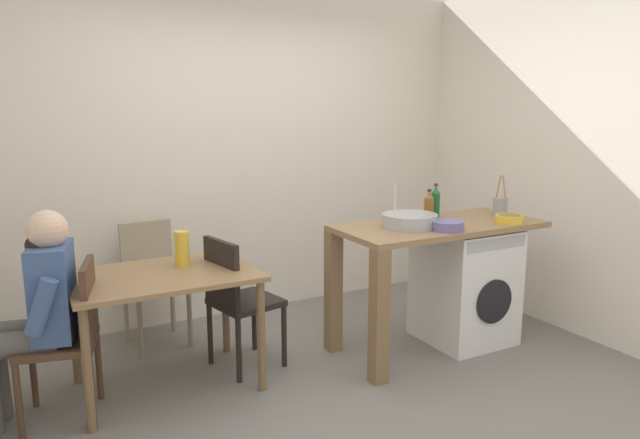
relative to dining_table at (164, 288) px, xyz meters
The scene contains 19 objects.
ground_plane 1.26m from the dining_table, 34.95° to the right, with size 5.46×5.46×0.00m, color slate.
wall_back 1.60m from the dining_table, 51.85° to the left, with size 4.60×0.10×2.70m, color silver.
wall_counter_side 3.18m from the dining_table, 11.54° to the right, with size 0.10×3.80×2.70m, color silver.
dining_table is the anchor object (origin of this frame).
chair_person_seat 0.58m from the dining_table, 167.90° to the right, with size 0.48×0.48×0.90m.
chair_opposite 0.50m from the dining_table, ahead, with size 0.47×0.47×0.90m.
chair_spare_by_wall 0.79m from the dining_table, 83.13° to the left, with size 0.43×0.43×0.90m.
seated_person 0.71m from the dining_table, behind, with size 0.54×0.54×1.20m.
kitchen_counter 1.71m from the dining_table, ahead, with size 1.50×0.68×0.92m.
washing_machine 2.18m from the dining_table, ahead, with size 0.60×0.61×0.86m.
sink_basin 1.69m from the dining_table, 10.30° to the right, with size 0.38×0.38×0.09m, color #9EA0A5.
tap 1.69m from the dining_table, ahead, with size 0.02×0.02×0.28m, color #B2B2B7.
bottle_tall_green 1.95m from the dining_table, ahead, with size 0.07×0.07×0.22m.
bottle_squat_brown 2.05m from the dining_table, ahead, with size 0.07×0.07×0.25m.
mixing_bowl 1.88m from the dining_table, 15.51° to the right, with size 0.23×0.23×0.06m.
utensil_crock 2.56m from the dining_table, ahead, with size 0.11×0.11×0.30m.
colander 2.42m from the dining_table, 12.43° to the right, with size 0.20×0.20×0.06m.
vase 0.28m from the dining_table, 33.69° to the left, with size 0.09×0.09×0.23m, color gold.
scissors 1.90m from the dining_table, 12.14° to the right, with size 0.15×0.06×0.01m.
Camera 1 is at (-1.67, -2.84, 1.75)m, focal length 32.74 mm.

